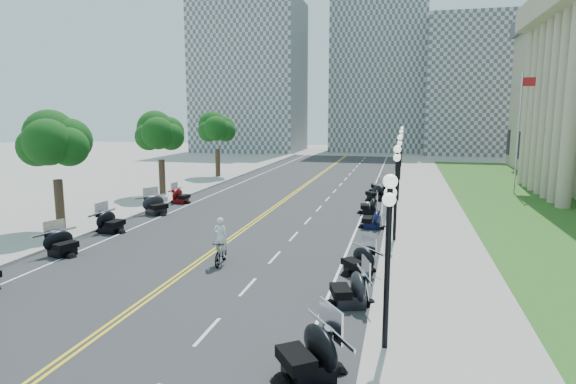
% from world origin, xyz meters
% --- Properties ---
extents(ground, '(160.00, 160.00, 0.00)m').
position_xyz_m(ground, '(0.00, 0.00, 0.00)').
color(ground, gray).
extents(road, '(16.00, 90.00, 0.01)m').
position_xyz_m(road, '(0.00, 10.00, 0.00)').
color(road, '#333335').
rests_on(road, ground).
extents(centerline_yellow_a, '(0.12, 90.00, 0.00)m').
position_xyz_m(centerline_yellow_a, '(-0.12, 10.00, 0.01)').
color(centerline_yellow_a, yellow).
rests_on(centerline_yellow_a, road).
extents(centerline_yellow_b, '(0.12, 90.00, 0.00)m').
position_xyz_m(centerline_yellow_b, '(0.12, 10.00, 0.01)').
color(centerline_yellow_b, yellow).
rests_on(centerline_yellow_b, road).
extents(edge_line_north, '(0.12, 90.00, 0.00)m').
position_xyz_m(edge_line_north, '(6.40, 10.00, 0.01)').
color(edge_line_north, white).
rests_on(edge_line_north, road).
extents(edge_line_south, '(0.12, 90.00, 0.00)m').
position_xyz_m(edge_line_south, '(-6.40, 10.00, 0.01)').
color(edge_line_south, white).
rests_on(edge_line_south, road).
extents(lane_dash_4, '(0.12, 2.00, 0.00)m').
position_xyz_m(lane_dash_4, '(3.20, -8.00, 0.01)').
color(lane_dash_4, white).
rests_on(lane_dash_4, road).
extents(lane_dash_5, '(0.12, 2.00, 0.00)m').
position_xyz_m(lane_dash_5, '(3.20, -4.00, 0.01)').
color(lane_dash_5, white).
rests_on(lane_dash_5, road).
extents(lane_dash_6, '(0.12, 2.00, 0.00)m').
position_xyz_m(lane_dash_6, '(3.20, 0.00, 0.01)').
color(lane_dash_6, white).
rests_on(lane_dash_6, road).
extents(lane_dash_7, '(0.12, 2.00, 0.00)m').
position_xyz_m(lane_dash_7, '(3.20, 4.00, 0.01)').
color(lane_dash_7, white).
rests_on(lane_dash_7, road).
extents(lane_dash_8, '(0.12, 2.00, 0.00)m').
position_xyz_m(lane_dash_8, '(3.20, 8.00, 0.01)').
color(lane_dash_8, white).
rests_on(lane_dash_8, road).
extents(lane_dash_9, '(0.12, 2.00, 0.00)m').
position_xyz_m(lane_dash_9, '(3.20, 12.00, 0.01)').
color(lane_dash_9, white).
rests_on(lane_dash_9, road).
extents(lane_dash_10, '(0.12, 2.00, 0.00)m').
position_xyz_m(lane_dash_10, '(3.20, 16.00, 0.01)').
color(lane_dash_10, white).
rests_on(lane_dash_10, road).
extents(lane_dash_11, '(0.12, 2.00, 0.00)m').
position_xyz_m(lane_dash_11, '(3.20, 20.00, 0.01)').
color(lane_dash_11, white).
rests_on(lane_dash_11, road).
extents(lane_dash_12, '(0.12, 2.00, 0.00)m').
position_xyz_m(lane_dash_12, '(3.20, 24.00, 0.01)').
color(lane_dash_12, white).
rests_on(lane_dash_12, road).
extents(lane_dash_13, '(0.12, 2.00, 0.00)m').
position_xyz_m(lane_dash_13, '(3.20, 28.00, 0.01)').
color(lane_dash_13, white).
rests_on(lane_dash_13, road).
extents(lane_dash_14, '(0.12, 2.00, 0.00)m').
position_xyz_m(lane_dash_14, '(3.20, 32.00, 0.01)').
color(lane_dash_14, white).
rests_on(lane_dash_14, road).
extents(lane_dash_15, '(0.12, 2.00, 0.00)m').
position_xyz_m(lane_dash_15, '(3.20, 36.00, 0.01)').
color(lane_dash_15, white).
rests_on(lane_dash_15, road).
extents(lane_dash_16, '(0.12, 2.00, 0.00)m').
position_xyz_m(lane_dash_16, '(3.20, 40.00, 0.01)').
color(lane_dash_16, white).
rests_on(lane_dash_16, road).
extents(lane_dash_17, '(0.12, 2.00, 0.00)m').
position_xyz_m(lane_dash_17, '(3.20, 44.00, 0.01)').
color(lane_dash_17, white).
rests_on(lane_dash_17, road).
extents(lane_dash_18, '(0.12, 2.00, 0.00)m').
position_xyz_m(lane_dash_18, '(3.20, 48.00, 0.01)').
color(lane_dash_18, white).
rests_on(lane_dash_18, road).
extents(lane_dash_19, '(0.12, 2.00, 0.00)m').
position_xyz_m(lane_dash_19, '(3.20, 52.00, 0.01)').
color(lane_dash_19, white).
rests_on(lane_dash_19, road).
extents(sidewalk_north, '(5.00, 90.00, 0.15)m').
position_xyz_m(sidewalk_north, '(10.50, 10.00, 0.07)').
color(sidewalk_north, '#9E9991').
rests_on(sidewalk_north, ground).
extents(sidewalk_south, '(5.00, 90.00, 0.15)m').
position_xyz_m(sidewalk_south, '(-10.50, 10.00, 0.07)').
color(sidewalk_south, '#9E9991').
rests_on(sidewalk_south, ground).
extents(lawn, '(9.00, 60.00, 0.10)m').
position_xyz_m(lawn, '(17.50, 18.00, 0.05)').
color(lawn, '#356023').
rests_on(lawn, ground).
extents(distant_block_a, '(18.00, 14.00, 26.00)m').
position_xyz_m(distant_block_a, '(-18.00, 62.00, 13.00)').
color(distant_block_a, gray).
rests_on(distant_block_a, ground).
extents(distant_block_b, '(16.00, 12.00, 30.00)m').
position_xyz_m(distant_block_b, '(4.00, 68.00, 15.00)').
color(distant_block_b, gray).
rests_on(distant_block_b, ground).
extents(distant_block_c, '(20.00, 14.00, 22.00)m').
position_xyz_m(distant_block_c, '(22.00, 65.00, 11.00)').
color(distant_block_c, gray).
rests_on(distant_block_c, ground).
extents(street_lamp_1, '(0.50, 1.20, 4.90)m').
position_xyz_m(street_lamp_1, '(8.60, -8.00, 2.60)').
color(street_lamp_1, black).
rests_on(street_lamp_1, sidewalk_north).
extents(street_lamp_2, '(0.50, 1.20, 4.90)m').
position_xyz_m(street_lamp_2, '(8.60, 4.00, 2.60)').
color(street_lamp_2, black).
rests_on(street_lamp_2, sidewalk_north).
extents(street_lamp_3, '(0.50, 1.20, 4.90)m').
position_xyz_m(street_lamp_3, '(8.60, 16.00, 2.60)').
color(street_lamp_3, black).
rests_on(street_lamp_3, sidewalk_north).
extents(street_lamp_4, '(0.50, 1.20, 4.90)m').
position_xyz_m(street_lamp_4, '(8.60, 28.00, 2.60)').
color(street_lamp_4, black).
rests_on(street_lamp_4, sidewalk_north).
extents(street_lamp_5, '(0.50, 1.20, 4.90)m').
position_xyz_m(street_lamp_5, '(8.60, 40.00, 2.60)').
color(street_lamp_5, black).
rests_on(street_lamp_5, sidewalk_north).
extents(flagpole, '(1.10, 0.20, 10.00)m').
position_xyz_m(flagpole, '(18.00, 22.00, 5.00)').
color(flagpole, silver).
rests_on(flagpole, ground).
extents(tree_2, '(4.80, 4.80, 9.20)m').
position_xyz_m(tree_2, '(-10.00, 2.00, 4.75)').
color(tree_2, '#235619').
rests_on(tree_2, sidewalk_south).
extents(tree_3, '(4.80, 4.80, 9.20)m').
position_xyz_m(tree_3, '(-10.00, 14.00, 4.75)').
color(tree_3, '#235619').
rests_on(tree_3, sidewalk_south).
extents(tree_4, '(4.80, 4.80, 9.20)m').
position_xyz_m(tree_4, '(-10.00, 26.00, 4.75)').
color(tree_4, '#235619').
rests_on(tree_4, sidewalk_south).
extents(motorcycle_n_3, '(3.05, 3.05, 1.53)m').
position_xyz_m(motorcycle_n_3, '(6.76, -9.85, 0.76)').
color(motorcycle_n_3, black).
rests_on(motorcycle_n_3, road).
extents(motorcycle_n_4, '(2.50, 2.50, 1.38)m').
position_xyz_m(motorcycle_n_4, '(7.26, -4.91, 0.69)').
color(motorcycle_n_4, black).
rests_on(motorcycle_n_4, road).
extents(motorcycle_n_5, '(2.54, 2.54, 1.26)m').
position_xyz_m(motorcycle_n_5, '(7.23, -1.39, 0.63)').
color(motorcycle_n_5, black).
rests_on(motorcycle_n_5, road).
extents(motorcycle_n_7, '(1.90, 1.90, 1.28)m').
position_xyz_m(motorcycle_n_7, '(7.26, 6.93, 0.64)').
color(motorcycle_n_7, black).
rests_on(motorcycle_n_7, road).
extents(motorcycle_n_8, '(1.98, 1.98, 1.25)m').
position_xyz_m(motorcycle_n_8, '(6.78, 11.11, 0.62)').
color(motorcycle_n_8, black).
rests_on(motorcycle_n_8, road).
extents(motorcycle_n_9, '(2.70, 2.70, 1.36)m').
position_xyz_m(motorcycle_n_9, '(6.91, 16.29, 0.68)').
color(motorcycle_n_9, black).
rests_on(motorcycle_n_9, road).
extents(motorcycle_n_10, '(1.96, 1.96, 1.24)m').
position_xyz_m(motorcycle_n_10, '(6.83, 20.72, 0.62)').
color(motorcycle_n_10, black).
rests_on(motorcycle_n_10, road).
extents(motorcycle_s_5, '(2.45, 2.45, 1.35)m').
position_xyz_m(motorcycle_s_5, '(-6.71, -2.06, 0.67)').
color(motorcycle_s_5, black).
rests_on(motorcycle_s_5, road).
extents(motorcycle_s_6, '(2.12, 2.12, 1.39)m').
position_xyz_m(motorcycle_s_6, '(-7.10, 2.47, 0.70)').
color(motorcycle_s_6, black).
rests_on(motorcycle_s_6, road).
extents(motorcycle_s_7, '(2.79, 2.79, 1.44)m').
position_xyz_m(motorcycle_s_7, '(-7.06, 7.55, 0.72)').
color(motorcycle_s_7, black).
rests_on(motorcycle_s_7, road).
extents(motorcycle_s_8, '(1.85, 1.85, 1.26)m').
position_xyz_m(motorcycle_s_8, '(-7.27, 11.67, 0.63)').
color(motorcycle_s_8, '#590A0C').
rests_on(motorcycle_s_8, road).
extents(bicycle, '(0.71, 1.90, 1.12)m').
position_xyz_m(bicycle, '(1.13, -1.56, 0.56)').
color(bicycle, '#A51414').
rests_on(bicycle, road).
extents(cyclist_rider, '(0.66, 0.43, 1.81)m').
position_xyz_m(cyclist_rider, '(1.13, -1.56, 2.02)').
color(cyclist_rider, white).
rests_on(cyclist_rider, bicycle).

